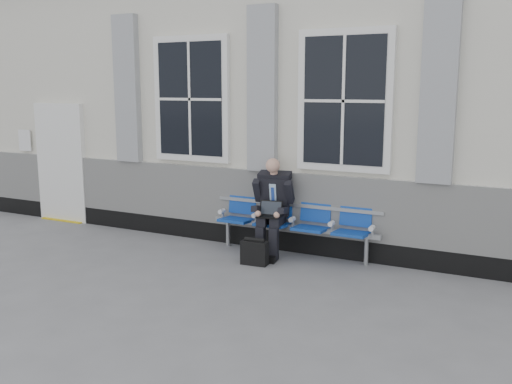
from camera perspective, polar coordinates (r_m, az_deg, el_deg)
The scene contains 5 objects.
ground at distance 7.22m, azimuth 2.03°, elevation -9.29°, with size 70.00×70.00×0.00m, color slate.
station_building at distance 10.07m, azimuth 10.41°, elevation 9.06°, with size 14.40×4.40×4.49m.
bench at distance 8.36m, azimuth 3.82°, elevation -2.62°, with size 2.60×0.47×0.91m.
businessman at distance 8.30m, azimuth 1.69°, elevation -1.12°, with size 0.61×0.82×1.43m.
briefcase at distance 7.96m, azimuth -0.15°, elevation -6.05°, with size 0.39×0.19×0.38m.
Camera 1 is at (2.83, -6.18, 2.44)m, focal length 40.00 mm.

